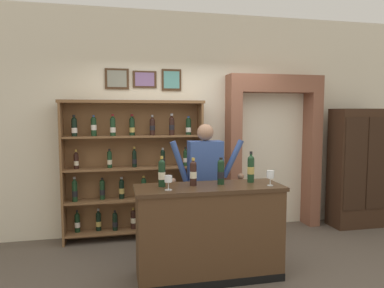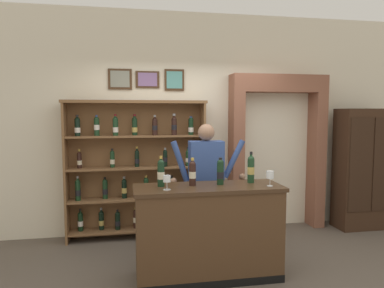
% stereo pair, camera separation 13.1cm
% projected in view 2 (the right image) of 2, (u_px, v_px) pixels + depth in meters
% --- Properties ---
extents(ground_plane, '(14.00, 14.00, 0.02)m').
position_uv_depth(ground_plane, '(215.00, 277.00, 3.79)').
color(ground_plane, brown).
extents(back_wall, '(12.00, 0.19, 3.21)m').
position_uv_depth(back_wall, '(189.00, 123.00, 5.25)').
color(back_wall, beige).
rests_on(back_wall, ground).
extents(wine_shelf, '(1.95, 0.31, 1.93)m').
position_uv_depth(wine_shelf, '(137.00, 166.00, 4.92)').
color(wine_shelf, brown).
rests_on(wine_shelf, ground).
extents(archway_doorway, '(1.46, 0.45, 2.32)m').
position_uv_depth(archway_doorway, '(275.00, 142.00, 5.39)').
color(archway_doorway, brown).
rests_on(archway_doorway, ground).
extents(side_cabinet, '(0.81, 0.42, 1.82)m').
position_uv_depth(side_cabinet, '(363.00, 169.00, 5.34)').
color(side_cabinet, '#382316').
rests_on(side_cabinet, ground).
extents(tasting_counter, '(1.56, 0.55, 0.99)m').
position_uv_depth(tasting_counter, '(208.00, 232.00, 3.73)').
color(tasting_counter, '#4C331E').
rests_on(tasting_counter, ground).
extents(shopkeeper, '(0.94, 0.22, 1.63)m').
position_uv_depth(shopkeeper, '(206.00, 175.00, 4.28)').
color(shopkeeper, '#2D3347').
rests_on(shopkeeper, ground).
extents(tasting_bottle_prosecco, '(0.08, 0.08, 0.32)m').
position_uv_depth(tasting_bottle_prosecco, '(161.00, 172.00, 3.65)').
color(tasting_bottle_prosecco, black).
rests_on(tasting_bottle_prosecco, tasting_counter).
extents(tasting_bottle_brunello, '(0.07, 0.07, 0.29)m').
position_uv_depth(tasting_bottle_brunello, '(192.00, 172.00, 3.70)').
color(tasting_bottle_brunello, black).
rests_on(tasting_bottle_brunello, tasting_counter).
extents(tasting_bottle_rosso, '(0.07, 0.07, 0.29)m').
position_uv_depth(tasting_bottle_rosso, '(220.00, 172.00, 3.75)').
color(tasting_bottle_rosso, black).
rests_on(tasting_bottle_rosso, tasting_counter).
extents(tasting_bottle_grappa, '(0.08, 0.08, 0.34)m').
position_uv_depth(tasting_bottle_grappa, '(251.00, 168.00, 3.85)').
color(tasting_bottle_grappa, '#19381E').
rests_on(tasting_bottle_grappa, tasting_counter).
extents(wine_glass_center, '(0.08, 0.08, 0.15)m').
position_uv_depth(wine_glass_center, '(167.00, 180.00, 3.49)').
color(wine_glass_center, silver).
rests_on(wine_glass_center, tasting_counter).
extents(wine_glass_right, '(0.08, 0.08, 0.16)m').
position_uv_depth(wine_glass_right, '(270.00, 176.00, 3.67)').
color(wine_glass_right, silver).
rests_on(wine_glass_right, tasting_counter).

